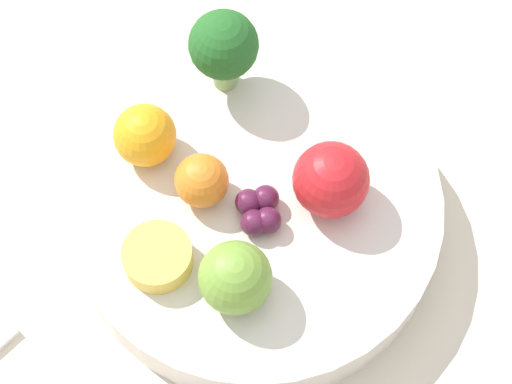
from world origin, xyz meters
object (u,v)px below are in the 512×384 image
object	(u,v)px
apple_red	(235,278)
small_cup	(158,257)
bowl	(256,212)
grape_cluster	(259,212)
broccoli	(224,47)
apple_green	(331,180)
orange_front	(202,181)
orange_back	(145,135)

from	to	relation	value
apple_red	small_cup	distance (m)	0.06
bowl	grape_cluster	bearing A→B (deg)	-47.65
bowl	broccoli	xyz separation A→B (m)	(-0.07, 0.07, 0.07)
apple_green	orange_front	world-z (taller)	apple_green
apple_green	apple_red	bearing A→B (deg)	-97.96
bowl	apple_red	distance (m)	0.08
broccoli	orange_back	size ratio (longest dim) A/B	1.59
bowl	orange_front	distance (m)	0.06
grape_cluster	apple_red	bearing A→B (deg)	-71.40
broccoli	apple_red	distance (m)	0.17
orange_front	grape_cluster	size ratio (longest dim) A/B	1.07
bowl	orange_back	distance (m)	0.10
apple_red	broccoli	bearing A→B (deg)	127.94
apple_red	grape_cluster	bearing A→B (deg)	108.60
grape_cluster	small_cup	bearing A→B (deg)	-119.35
broccoli	small_cup	xyz separation A→B (m)	(0.05, -0.14, -0.03)
broccoli	apple_green	xyz separation A→B (m)	(0.12, -0.04, -0.02)
orange_back	grape_cluster	bearing A→B (deg)	0.83
broccoli	apple_red	bearing A→B (deg)	-52.06
apple_red	small_cup	world-z (taller)	apple_red
apple_red	orange_back	world-z (taller)	apple_red
orange_front	bowl	bearing A→B (deg)	28.15
grape_cluster	small_cup	xyz separation A→B (m)	(-0.04, -0.07, -0.00)
apple_red	apple_green	xyz separation A→B (m)	(0.01, 0.09, 0.00)
apple_red	apple_green	size ratio (longest dim) A/B	0.92
broccoli	apple_green	size ratio (longest dim) A/B	1.34
orange_back	apple_red	bearing A→B (deg)	-24.28
bowl	grape_cluster	distance (m)	0.04
grape_cluster	orange_front	bearing A→B (deg)	-171.71
apple_green	orange_back	size ratio (longest dim) A/B	1.18
orange_front	small_cup	distance (m)	0.06
apple_green	orange_front	bearing A→B (deg)	-147.58
grape_cluster	broccoli	bearing A→B (deg)	137.02
orange_front	orange_back	bearing A→B (deg)	174.64
broccoli	small_cup	size ratio (longest dim) A/B	1.51
broccoli	orange_front	distance (m)	0.10
apple_red	apple_green	bearing A→B (deg)	82.04
apple_red	orange_front	size ratio (longest dim) A/B	1.28
apple_red	orange_front	distance (m)	0.08
orange_front	grape_cluster	xyz separation A→B (m)	(0.04, 0.01, -0.01)
bowl	orange_front	xyz separation A→B (m)	(-0.03, -0.02, 0.04)
bowl	apple_green	xyz separation A→B (m)	(0.04, 0.03, 0.05)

